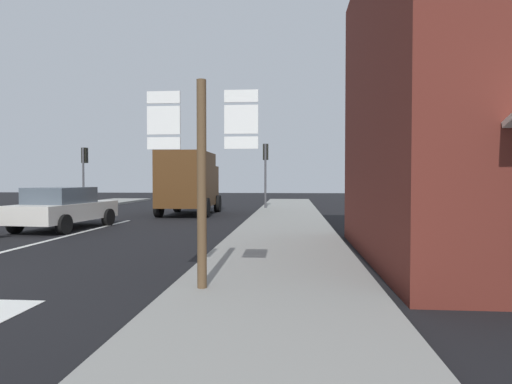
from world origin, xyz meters
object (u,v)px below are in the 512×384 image
delivery_truck (189,181)px  sedan_far (64,208)px  route_sign_post (202,168)px  traffic_light_far_left (84,164)px  traffic_light_far_right (266,161)px

delivery_truck → sedan_far: bearing=-113.6°
route_sign_post → traffic_light_far_left: (-10.95, 18.45, 0.77)m
delivery_truck → traffic_light_far_right: 5.12m
delivery_truck → traffic_light_far_left: traffic_light_far_left is taller
delivery_truck → traffic_light_far_right: size_ratio=1.34×
sedan_far → delivery_truck: 7.22m
sedan_far → traffic_light_far_left: bearing=112.9°
sedan_far → delivery_truck: bearing=66.4°
delivery_truck → route_sign_post: size_ratio=1.57×
delivery_truck → route_sign_post: (3.75, -14.76, 0.26)m
sedan_far → traffic_light_far_right: 12.12m
route_sign_post → traffic_light_far_right: bearing=90.6°
route_sign_post → sedan_far: bearing=128.9°
delivery_truck → route_sign_post: bearing=-75.7°
route_sign_post → traffic_light_far_right: traffic_light_far_right is taller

